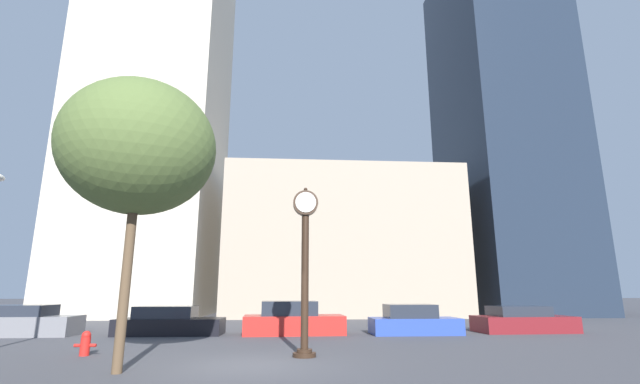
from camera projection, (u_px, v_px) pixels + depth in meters
ground_plane at (251, 366)px, 11.07m from camera, size 200.00×200.00×0.00m
building_tall_tower at (160, 81)px, 38.17m from camera, size 10.77×12.00×40.29m
building_storefront_row at (339, 245)px, 36.03m from camera, size 17.98×12.00×11.28m
building_glass_modern at (500, 124)px, 39.66m from camera, size 9.00×12.00×33.98m
street_clock at (305, 255)px, 13.18m from camera, size 0.78×0.69×5.11m
car_grey at (26, 323)px, 18.49m from camera, size 4.18×1.89×1.29m
car_black at (169, 323)px, 18.85m from camera, size 4.61×1.84×1.23m
car_red at (293, 320)px, 19.11m from camera, size 4.52×2.09×1.44m
car_blue at (413, 322)px, 19.17m from camera, size 3.93×1.78×1.29m
car_maroon at (523, 321)px, 20.05m from camera, size 4.51×2.08×1.19m
fire_hydrant_near at (85, 343)px, 12.81m from camera, size 0.63×0.28×0.72m
bare_tree at (139, 148)px, 11.25m from camera, size 3.95×3.95×7.35m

